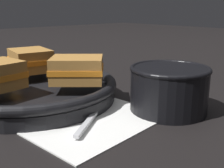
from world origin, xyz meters
TOP-DOWN VIEW (x-y plane):
  - ground_plane at (0.00, 0.00)m, footprint 4.00×4.00m
  - napkin at (-0.06, 0.00)m, footprint 0.23×0.20m
  - soup_bowl at (0.07, -0.06)m, footprint 0.14×0.14m
  - spoon at (-0.03, 0.01)m, footprint 0.14×0.11m
  - skillet at (-0.08, 0.15)m, footprint 0.31×0.31m
  - sandwich_near_left at (-0.03, 0.08)m, footprint 0.12×0.12m
  - sandwich_near_right at (-0.05, 0.22)m, footprint 0.09×0.11m

SIDE VIEW (x-z plane):
  - ground_plane at x=0.00m, z-range 0.00..0.00m
  - napkin at x=-0.06m, z-range 0.00..0.00m
  - spoon at x=-0.03m, z-range 0.00..0.01m
  - skillet at x=-0.08m, z-range 0.00..0.04m
  - soup_bowl at x=0.07m, z-range 0.01..0.08m
  - sandwich_near_left at x=-0.03m, z-range 0.04..0.09m
  - sandwich_near_right at x=-0.05m, z-range 0.04..0.09m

